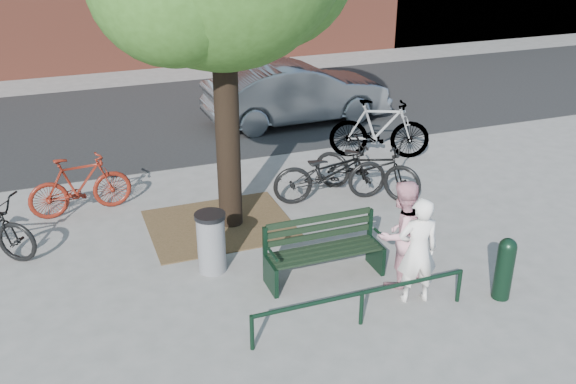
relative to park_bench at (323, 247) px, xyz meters
name	(u,v)px	position (x,y,z in m)	size (l,w,h in m)	color
ground	(324,278)	(0.00, -0.08, -0.48)	(90.00, 90.00, 0.00)	gray
dirt_pit	(220,225)	(-1.00, 2.12, -0.47)	(2.40, 2.00, 0.02)	brown
road	(194,115)	(0.00, 8.42, -0.47)	(40.00, 7.00, 0.01)	black
park_bench	(323,247)	(0.00, 0.00, 0.00)	(1.74, 0.54, 0.97)	black
guard_railing	(362,298)	(0.00, -1.28, -0.08)	(3.06, 0.06, 0.51)	black
person_left	(418,251)	(0.95, -1.02, 0.30)	(0.57, 0.37, 1.56)	white
person_right	(401,234)	(0.95, -0.56, 0.33)	(0.78, 0.61, 1.61)	pink
bollard	(505,266)	(2.12, -1.41, 0.02)	(0.25, 0.25, 0.93)	black
litter_bin	(211,242)	(-1.49, 0.73, 0.00)	(0.46, 0.46, 0.95)	gray
bicycle_b	(80,185)	(-3.16, 3.46, 0.06)	(0.51, 1.79, 1.08)	#60180D
bicycle_c	(330,172)	(1.18, 2.39, 0.08)	(0.75, 2.14, 1.12)	black
bicycle_d	(380,129)	(3.07, 4.04, 0.17)	(0.61, 2.14, 1.29)	gray
bicycle_e	(367,167)	(1.94, 2.40, 0.08)	(0.75, 2.14, 1.12)	black
parked_car	(297,93)	(2.31, 6.97, 0.28)	(1.60, 4.58, 1.51)	gray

